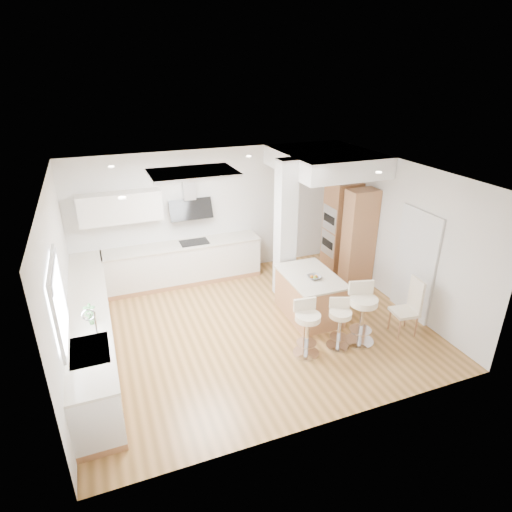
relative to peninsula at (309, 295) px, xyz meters
name	(u,v)px	position (x,y,z in m)	size (l,w,h in m)	color
ground	(253,327)	(-1.14, -0.01, -0.43)	(6.00, 6.00, 0.00)	#AE7B40
ceiling	(253,327)	(-1.14, -0.01, -0.43)	(6.00, 5.00, 0.02)	white
wall_back	(212,213)	(-1.14, 2.49, 0.97)	(6.00, 0.04, 2.80)	silver
wall_left	(60,287)	(-4.14, -0.01, 0.97)	(0.04, 5.00, 2.80)	silver
wall_right	(398,234)	(1.86, -0.01, 0.97)	(0.04, 5.00, 2.80)	silver
skylight	(193,173)	(-1.93, 0.59, 2.34)	(4.10, 2.10, 0.06)	silver
window_left	(58,298)	(-4.10, -0.91, 1.27)	(0.06, 1.28, 1.07)	white
doorway_right	(415,265)	(1.83, -0.61, 0.57)	(0.05, 1.00, 2.10)	#4E473D
counter_left	(92,329)	(-3.84, 0.22, 0.03)	(0.63, 4.50, 1.35)	#B1784C
counter_back	(176,254)	(-2.06, 2.21, 0.27)	(3.62, 0.63, 2.50)	#B1784C
pillar	(285,231)	(-0.09, 0.94, 0.97)	(0.35, 0.35, 2.80)	silver
soffit	(325,161)	(0.96, 1.39, 2.17)	(1.78, 2.20, 0.40)	white
oven_column	(347,232)	(1.54, 1.22, 0.62)	(0.63, 1.21, 2.10)	#B1784C
peninsula	(309,295)	(0.00, 0.00, 0.00)	(0.93, 1.39, 0.91)	#B1784C
bar_stool_a	(307,325)	(-0.60, -1.05, 0.11)	(0.47, 0.47, 0.96)	silver
bar_stool_b	(340,321)	(0.00, -1.06, 0.06)	(0.51, 0.51, 0.87)	silver
bar_stool_c	(362,311)	(0.42, -1.08, 0.19)	(0.60, 0.60, 1.09)	silver
dining_chair	(410,305)	(1.36, -1.15, 0.13)	(0.45, 0.45, 1.05)	beige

